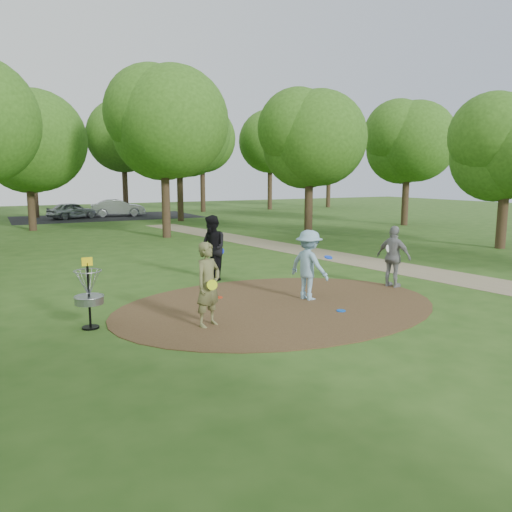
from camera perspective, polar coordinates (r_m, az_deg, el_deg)
name	(u,v)px	position (r m, az deg, el deg)	size (l,w,h in m)	color
ground	(279,306)	(12.58, 2.59, -5.72)	(100.00, 100.00, 0.00)	#2D5119
dirt_clearing	(279,306)	(12.58, 2.59, -5.68)	(8.40, 8.40, 0.02)	#47301C
footpath	(410,270)	(18.09, 17.22, -1.52)	(2.00, 40.00, 0.01)	#8C7A5B
parking_lot	(107,217)	(41.40, -16.64, 4.29)	(14.00, 8.00, 0.01)	black
player_observer_with_disc	(208,285)	(10.74, -5.49, -3.28)	(0.80, 0.68, 1.84)	brown
player_throwing_with_disc	(309,265)	(13.08, 6.06, -1.05)	(1.26, 1.33, 1.84)	#88B1CB
player_walking_with_disc	(212,248)	(15.50, -5.03, 0.91)	(0.79, 1.00, 2.03)	black
player_waiting_with_disc	(394,257)	(15.02, 15.46, -0.09)	(0.74, 1.14, 1.81)	gray
disc_ground_cyan	(211,301)	(13.03, -5.17, -5.10)	(0.22, 0.22, 0.02)	#1B91DE
disc_ground_blue	(341,311)	(12.20, 9.70, -6.18)	(0.22, 0.22, 0.02)	blue
disc_ground_red	(218,297)	(13.36, -4.31, -4.73)	(0.22, 0.22, 0.02)	red
car_left	(72,210)	(40.57, -20.27, 4.90)	(1.48, 3.69, 1.26)	#9EA3A6
car_right	(118,208)	(41.70, -15.51, 5.32)	(1.45, 4.17, 1.37)	#A1A3A8
disc_golf_basket	(89,288)	(11.13, -18.59, -3.53)	(0.63, 0.63, 1.54)	black
tree_ring	(180,128)	(21.64, -8.73, 14.28)	(37.28, 45.75, 9.33)	#332316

